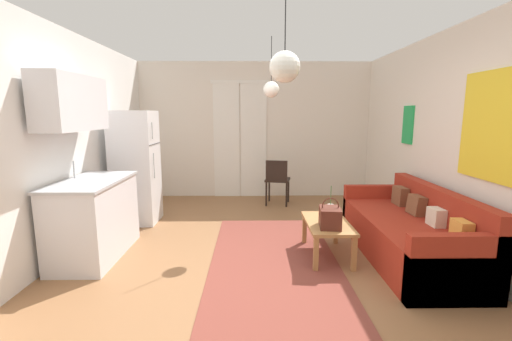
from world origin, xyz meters
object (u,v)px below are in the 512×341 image
object	(u,v)px
bamboo_vase	(330,212)
refrigerator	(136,167)
coffee_table	(327,227)
handbag	(330,217)
accent_chair	(277,179)
couch	(412,234)
pendant_lamp_near	(285,67)
pendant_lamp_far	(271,89)

from	to	relation	value
bamboo_vase	refrigerator	xyz separation A→B (m)	(-2.64, 1.24, 0.33)
bamboo_vase	refrigerator	distance (m)	2.94
coffee_table	refrigerator	world-z (taller)	refrigerator
coffee_table	handbag	xyz separation A→B (m)	(-0.02, -0.18, 0.17)
refrigerator	accent_chair	size ratio (longest dim) A/B	2.03
couch	handbag	bearing A→B (deg)	-172.63
bamboo_vase	refrigerator	bearing A→B (deg)	154.79
coffee_table	pendant_lamp_near	xyz separation A→B (m)	(-0.64, -1.31, 1.60)
couch	pendant_lamp_near	xyz separation A→B (m)	(-1.59, -1.25, 1.67)
couch	pendant_lamp_far	bearing A→B (deg)	150.84
handbag	accent_chair	world-z (taller)	accent_chair
couch	pendant_lamp_near	size ratio (longest dim) A/B	2.69
pendant_lamp_near	accent_chair	bearing A→B (deg)	86.31
accent_chair	coffee_table	bearing A→B (deg)	112.32
handbag	refrigerator	bearing A→B (deg)	150.14
refrigerator	pendant_lamp_far	distance (m)	2.33
refrigerator	pendant_lamp_far	bearing A→B (deg)	-13.71
couch	accent_chair	size ratio (longest dim) A/B	2.50
bamboo_vase	pendant_lamp_near	size ratio (longest dim) A/B	0.53
pendant_lamp_near	coffee_table	bearing A→B (deg)	64.02
handbag	pendant_lamp_near	world-z (taller)	pendant_lamp_near
handbag	bamboo_vase	bearing A→B (deg)	76.31
couch	handbag	distance (m)	1.01
coffee_table	pendant_lamp_near	world-z (taller)	pendant_lamp_near
bamboo_vase	accent_chair	xyz separation A→B (m)	(-0.45, 2.16, -0.02)
couch	pendant_lamp_far	size ratio (longest dim) A/B	2.68
couch	bamboo_vase	xyz separation A→B (m)	(-0.91, 0.11, 0.23)
pendant_lamp_near	pendant_lamp_far	bearing A→B (deg)	89.23
bamboo_vase	pendant_lamp_far	xyz separation A→B (m)	(-0.65, 0.76, 1.44)
couch	coffee_table	size ratio (longest dim) A/B	2.42
coffee_table	couch	bearing A→B (deg)	-3.41
couch	refrigerator	distance (m)	3.85
coffee_table	refrigerator	distance (m)	2.95
bamboo_vase	pendant_lamp_near	distance (m)	2.10
refrigerator	coffee_table	bearing A→B (deg)	-26.57
couch	bamboo_vase	distance (m)	0.95
bamboo_vase	pendant_lamp_far	distance (m)	1.75
bamboo_vase	pendant_lamp_near	xyz separation A→B (m)	(-0.68, -1.37, 1.44)
accent_chair	pendant_lamp_near	xyz separation A→B (m)	(-0.23, -3.53, 1.46)
couch	handbag	world-z (taller)	couch
couch	refrigerator	size ratio (longest dim) A/B	1.23
handbag	couch	bearing A→B (deg)	7.37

